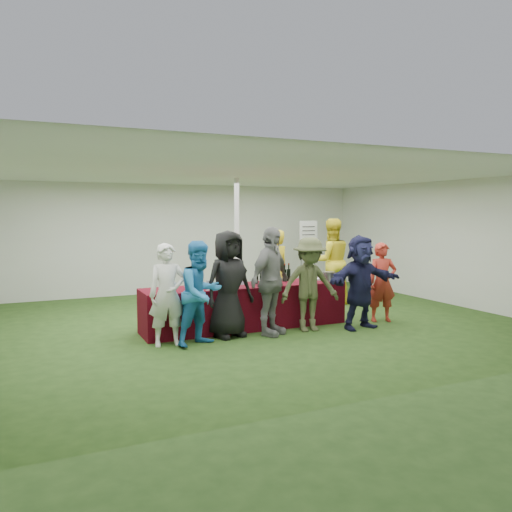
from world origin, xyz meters
name	(u,v)px	position (x,y,z in m)	size (l,w,h in m)	color
ground	(237,324)	(0.00, 0.00, 0.00)	(60.00, 60.00, 0.00)	#284719
tent	(237,245)	(0.50, 1.20, 1.35)	(10.00, 10.00, 10.00)	white
serving_table	(246,306)	(0.03, -0.34, 0.38)	(3.60, 0.80, 0.75)	#590717
wine_bottles	(273,275)	(0.63, -0.20, 0.87)	(0.75, 0.14, 0.32)	black
wine_glasses	(229,282)	(-0.38, -0.61, 0.86)	(2.67, 0.09, 0.16)	silver
water_bottle	(242,279)	(0.00, -0.26, 0.85)	(0.07, 0.07, 0.23)	silver
bar_towel	(319,279)	(1.54, -0.29, 0.77)	(0.25, 0.18, 0.03)	white
dump_bucket	(329,277)	(1.59, -0.56, 0.84)	(0.23, 0.23, 0.18)	slate
wine_list_sign	(308,240)	(3.04, 2.63, 1.32)	(0.50, 0.03, 1.80)	slate
staff_pourer	(276,270)	(1.24, 0.89, 0.83)	(0.60, 0.40, 1.65)	gold
staff_back	(331,261)	(2.65, 1.00, 0.94)	(0.91, 0.71, 1.88)	yellow
customer_0	(167,295)	(-1.51, -0.92, 0.77)	(0.56, 0.37, 1.55)	silver
customer_1	(201,293)	(-1.04, -1.10, 0.79)	(0.77, 0.60, 1.59)	#2579C0
customer_2	(229,284)	(-0.47, -0.81, 0.86)	(0.84, 0.55, 1.72)	black
customer_3	(270,281)	(0.19, -0.99, 0.89)	(1.04, 0.43, 1.78)	slate
customer_4	(309,284)	(0.91, -1.01, 0.80)	(1.03, 0.59, 1.59)	#454B2B
customer_5	(360,282)	(1.80, -1.22, 0.81)	(1.51, 0.48, 1.62)	#18193C
customer_6	(382,282)	(2.52, -0.92, 0.73)	(0.53, 0.35, 1.46)	#A92B1F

